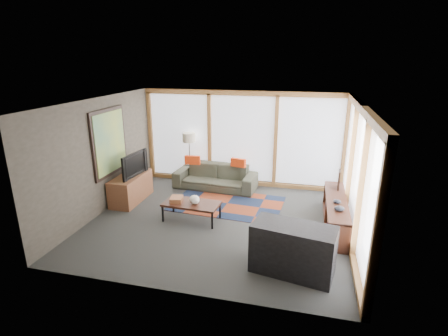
% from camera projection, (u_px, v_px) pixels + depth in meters
% --- Properties ---
extents(ground, '(5.50, 5.50, 0.00)m').
position_uv_depth(ground, '(220.00, 221.00, 7.65)').
color(ground, '#2F2F2D').
rests_on(ground, ground).
extents(room_envelope, '(5.52, 5.02, 2.62)m').
position_uv_depth(room_envelope, '(248.00, 148.00, 7.59)').
color(room_envelope, '#3C362D').
rests_on(room_envelope, ground).
extents(rug, '(2.74, 1.87, 0.01)m').
position_uv_depth(rug, '(227.00, 203.00, 8.56)').
color(rug, maroon).
rests_on(rug, ground).
extents(sofa, '(2.26, 1.01, 0.65)m').
position_uv_depth(sofa, '(215.00, 177.00, 9.50)').
color(sofa, '#333427').
rests_on(sofa, ground).
extents(pillow_left, '(0.43, 0.18, 0.23)m').
position_uv_depth(pillow_left, '(193.00, 160.00, 9.48)').
color(pillow_left, red).
rests_on(pillow_left, sofa).
extents(pillow_right, '(0.42, 0.21, 0.22)m').
position_uv_depth(pillow_right, '(238.00, 163.00, 9.26)').
color(pillow_right, red).
rests_on(pillow_right, sofa).
extents(floor_lamp, '(0.36, 0.36, 1.45)m').
position_uv_depth(floor_lamp, '(190.00, 158.00, 9.77)').
color(floor_lamp, black).
rests_on(floor_lamp, ground).
extents(coffee_table, '(1.25, 0.68, 0.41)m').
position_uv_depth(coffee_table, '(192.00, 211.00, 7.65)').
color(coffee_table, black).
rests_on(coffee_table, ground).
extents(book_stack, '(0.30, 0.35, 0.11)m').
position_uv_depth(book_stack, '(176.00, 199.00, 7.65)').
color(book_stack, '#9B5833').
rests_on(book_stack, coffee_table).
extents(vase, '(0.25, 0.25, 0.20)m').
position_uv_depth(vase, '(194.00, 200.00, 7.50)').
color(vase, silver).
rests_on(vase, coffee_table).
extents(bookshelf, '(0.42, 2.34, 0.58)m').
position_uv_depth(bookshelf, '(335.00, 213.00, 7.38)').
color(bookshelf, black).
rests_on(bookshelf, ground).
extents(bowl_a, '(0.22, 0.22, 0.10)m').
position_uv_depth(bowl_a, '(339.00, 209.00, 6.76)').
color(bowl_a, black).
rests_on(bowl_a, bookshelf).
extents(bowl_b, '(0.16, 0.16, 0.08)m').
position_uv_depth(bowl_b, '(337.00, 201.00, 7.12)').
color(bowl_b, black).
rests_on(bowl_b, bookshelf).
extents(shelf_picture, '(0.07, 0.32, 0.42)m').
position_uv_depth(shelf_picture, '(339.00, 180.00, 7.87)').
color(shelf_picture, black).
rests_on(shelf_picture, bookshelf).
extents(tv_console, '(0.55, 1.32, 0.66)m').
position_uv_depth(tv_console, '(131.00, 188.00, 8.66)').
color(tv_console, brown).
rests_on(tv_console, ground).
extents(television, '(0.24, 1.02, 0.58)m').
position_uv_depth(television, '(132.00, 164.00, 8.47)').
color(television, black).
rests_on(television, tv_console).
extents(bar_counter, '(1.43, 0.87, 0.85)m').
position_uv_depth(bar_counter, '(293.00, 249.00, 5.73)').
color(bar_counter, black).
rests_on(bar_counter, ground).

